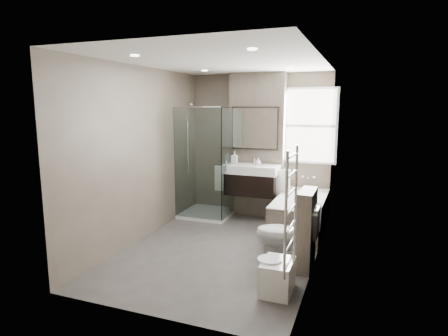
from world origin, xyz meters
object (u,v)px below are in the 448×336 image
at_px(vanity, 252,179).
at_px(toilet, 287,235).
at_px(bathtub, 301,213).
at_px(bidet, 277,276).

distance_m(vanity, toilet, 1.99).
bearing_deg(vanity, bathtub, -19.37).
height_order(vanity, toilet, vanity).
bearing_deg(toilet, vanity, -151.07).
distance_m(vanity, bidet, 2.69).
relative_size(vanity, bidet, 2.01).
bearing_deg(vanity, toilet, -60.35).
distance_m(bathtub, bidet, 2.11).
height_order(vanity, bidet, vanity).
relative_size(bathtub, toilet, 1.98).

